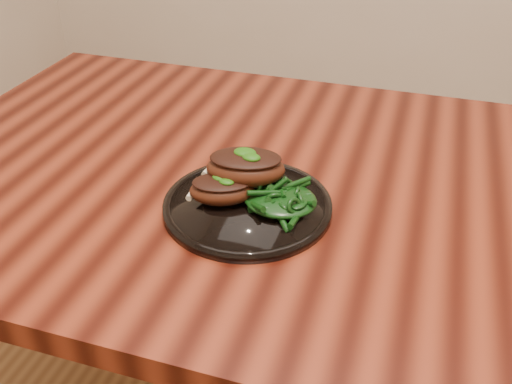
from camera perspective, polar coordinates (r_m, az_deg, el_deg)
desk at (r=0.94m, az=12.02°, el=-4.22°), size 1.60×0.80×0.75m
plate at (r=0.83m, az=-0.85°, el=-1.34°), size 0.25×0.25×0.01m
lamb_chop_front at (r=0.82m, az=-3.44°, el=0.32°), size 0.11×0.09×0.04m
lamb_chop_back at (r=0.83m, az=-1.09°, el=2.57°), size 0.13×0.10×0.05m
herb_smear at (r=0.88m, az=-1.69°, el=1.36°), size 0.09×0.06×0.01m
greens_heap at (r=0.81m, az=2.47°, el=-0.36°), size 0.11×0.10×0.04m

